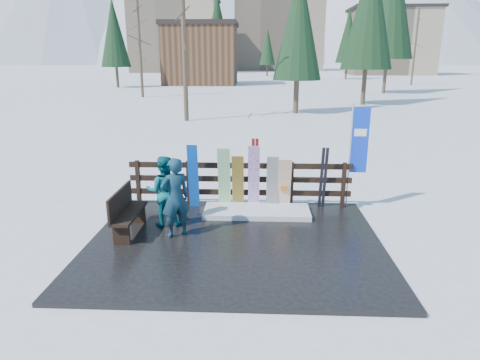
{
  "coord_description": "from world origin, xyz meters",
  "views": [
    {
      "loc": [
        0.47,
        -8.15,
        3.72
      ],
      "look_at": [
        0.06,
        1.0,
        1.1
      ],
      "focal_mm": 32.0,
      "sensor_mm": 36.0,
      "label": 1
    }
  ],
  "objects_px": {
    "bench": "(126,210)",
    "snowboard_2": "(238,182)",
    "person_back": "(164,191)",
    "snowboard_3": "(254,177)",
    "snowboard_1": "(224,178)",
    "person_front": "(175,198)",
    "snowboard_0": "(193,176)",
    "rental_flag": "(357,144)",
    "snowboard_4": "(272,183)",
    "snowboard_5": "(284,184)"
  },
  "relations": [
    {
      "from": "snowboard_1",
      "to": "person_front",
      "type": "distance_m",
      "value": 1.97
    },
    {
      "from": "snowboard_2",
      "to": "bench",
      "type": "bearing_deg",
      "value": -143.97
    },
    {
      "from": "snowboard_3",
      "to": "snowboard_2",
      "type": "bearing_deg",
      "value": -180.0
    },
    {
      "from": "snowboard_3",
      "to": "person_back",
      "type": "relative_size",
      "value": 1.04
    },
    {
      "from": "snowboard_0",
      "to": "rental_flag",
      "type": "bearing_deg",
      "value": 3.84
    },
    {
      "from": "snowboard_2",
      "to": "person_back",
      "type": "distance_m",
      "value": 1.98
    },
    {
      "from": "snowboard_1",
      "to": "snowboard_2",
      "type": "relative_size",
      "value": 1.14
    },
    {
      "from": "snowboard_2",
      "to": "snowboard_5",
      "type": "relative_size",
      "value": 1.06
    },
    {
      "from": "bench",
      "to": "snowboard_5",
      "type": "xyz_separation_m",
      "value": [
        3.46,
        1.68,
        0.14
      ]
    },
    {
      "from": "person_front",
      "to": "rental_flag",
      "type": "bearing_deg",
      "value": 176.06
    },
    {
      "from": "rental_flag",
      "to": "person_back",
      "type": "xyz_separation_m",
      "value": [
        -4.5,
        -1.44,
        -0.81
      ]
    },
    {
      "from": "snowboard_4",
      "to": "rental_flag",
      "type": "relative_size",
      "value": 0.52
    },
    {
      "from": "snowboard_2",
      "to": "rental_flag",
      "type": "xyz_separation_m",
      "value": [
        2.92,
        0.27,
        0.92
      ]
    },
    {
      "from": "bench",
      "to": "rental_flag",
      "type": "distance_m",
      "value": 5.69
    },
    {
      "from": "snowboard_4",
      "to": "rental_flag",
      "type": "bearing_deg",
      "value": 7.44
    },
    {
      "from": "snowboard_1",
      "to": "person_back",
      "type": "height_order",
      "value": "person_back"
    },
    {
      "from": "snowboard_4",
      "to": "person_back",
      "type": "height_order",
      "value": "person_back"
    },
    {
      "from": "bench",
      "to": "snowboard_0",
      "type": "relative_size",
      "value": 0.91
    },
    {
      "from": "bench",
      "to": "person_back",
      "type": "bearing_deg",
      "value": 35.0
    },
    {
      "from": "person_back",
      "to": "snowboard_0",
      "type": "bearing_deg",
      "value": -120.06
    },
    {
      "from": "snowboard_4",
      "to": "person_back",
      "type": "relative_size",
      "value": 0.85
    },
    {
      "from": "rental_flag",
      "to": "person_front",
      "type": "xyz_separation_m",
      "value": [
        -4.13,
        -2.04,
        -0.76
      ]
    },
    {
      "from": "snowboard_2",
      "to": "snowboard_4",
      "type": "xyz_separation_m",
      "value": [
        0.85,
        0.0,
        -0.01
      ]
    },
    {
      "from": "snowboard_1",
      "to": "person_back",
      "type": "relative_size",
      "value": 1.0
    },
    {
      "from": "snowboard_2",
      "to": "snowboard_4",
      "type": "bearing_deg",
      "value": 0.0
    },
    {
      "from": "snowboard_3",
      "to": "snowboard_4",
      "type": "relative_size",
      "value": 1.21
    },
    {
      "from": "snowboard_4",
      "to": "snowboard_5",
      "type": "bearing_deg",
      "value": 0.0
    },
    {
      "from": "bench",
      "to": "snowboard_4",
      "type": "bearing_deg",
      "value": 28.01
    },
    {
      "from": "snowboard_1",
      "to": "rental_flag",
      "type": "relative_size",
      "value": 0.61
    },
    {
      "from": "bench",
      "to": "snowboard_1",
      "type": "distance_m",
      "value": 2.61
    },
    {
      "from": "snowboard_1",
      "to": "person_back",
      "type": "distance_m",
      "value": 1.71
    },
    {
      "from": "snowboard_2",
      "to": "snowboard_5",
      "type": "xyz_separation_m",
      "value": [
        1.15,
        0.0,
        -0.04
      ]
    },
    {
      "from": "snowboard_0",
      "to": "rental_flag",
      "type": "xyz_separation_m",
      "value": [
        4.02,
        0.27,
        0.79
      ]
    },
    {
      "from": "person_front",
      "to": "person_back",
      "type": "relative_size",
      "value": 1.06
    },
    {
      "from": "bench",
      "to": "snowboard_2",
      "type": "distance_m",
      "value": 2.86
    },
    {
      "from": "bench",
      "to": "snowboard_2",
      "type": "relative_size",
      "value": 1.07
    },
    {
      "from": "snowboard_3",
      "to": "snowboard_0",
      "type": "bearing_deg",
      "value": -180.0
    },
    {
      "from": "snowboard_1",
      "to": "snowboard_2",
      "type": "height_order",
      "value": "snowboard_1"
    },
    {
      "from": "person_back",
      "to": "bench",
      "type": "bearing_deg",
      "value": 27.23
    },
    {
      "from": "person_front",
      "to": "person_back",
      "type": "bearing_deg",
      "value": -88.11
    },
    {
      "from": "person_front",
      "to": "snowboard_5",
      "type": "bearing_deg",
      "value": -173.39
    },
    {
      "from": "snowboard_5",
      "to": "rental_flag",
      "type": "distance_m",
      "value": 2.03
    },
    {
      "from": "snowboard_2",
      "to": "snowboard_3",
      "type": "height_order",
      "value": "snowboard_3"
    },
    {
      "from": "snowboard_3",
      "to": "rental_flag",
      "type": "bearing_deg",
      "value": 6.1
    },
    {
      "from": "snowboard_5",
      "to": "snowboard_1",
      "type": "bearing_deg",
      "value": -180.0
    },
    {
      "from": "person_front",
      "to": "person_back",
      "type": "height_order",
      "value": "person_front"
    },
    {
      "from": "snowboard_4",
      "to": "snowboard_0",
      "type": "bearing_deg",
      "value": 180.0
    },
    {
      "from": "snowboard_3",
      "to": "rental_flag",
      "type": "xyz_separation_m",
      "value": [
        2.53,
        0.27,
        0.79
      ]
    },
    {
      "from": "bench",
      "to": "snowboard_2",
      "type": "height_order",
      "value": "snowboard_2"
    },
    {
      "from": "snowboard_4",
      "to": "person_front",
      "type": "height_order",
      "value": "person_front"
    }
  ]
}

